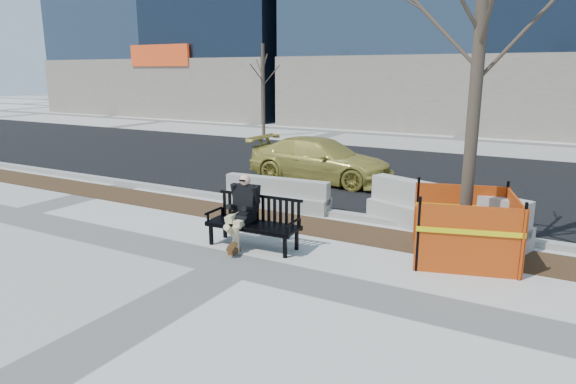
# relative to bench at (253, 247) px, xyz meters

# --- Properties ---
(ground) EXTENTS (120.00, 120.00, 0.00)m
(ground) POSITION_rel_bench_xyz_m (0.22, -0.91, 0.00)
(ground) COLOR beige
(ground) RESTS_ON ground
(mulch_strip) EXTENTS (40.00, 1.20, 0.02)m
(mulch_strip) POSITION_rel_bench_xyz_m (0.22, 1.69, 0.00)
(mulch_strip) COLOR #47301C
(mulch_strip) RESTS_ON ground
(asphalt_street) EXTENTS (60.00, 10.40, 0.01)m
(asphalt_street) POSITION_rel_bench_xyz_m (0.22, 7.89, 0.00)
(asphalt_street) COLOR black
(asphalt_street) RESTS_ON ground
(curb) EXTENTS (60.00, 0.25, 0.12)m
(curb) POSITION_rel_bench_xyz_m (0.22, 2.64, 0.06)
(curb) COLOR #9E9B93
(curb) RESTS_ON ground
(bench) EXTENTS (1.82, 0.73, 0.95)m
(bench) POSITION_rel_bench_xyz_m (0.00, 0.00, 0.00)
(bench) COLOR black
(bench) RESTS_ON ground
(seated_man) EXTENTS (0.61, 0.97, 1.32)m
(seated_man) POSITION_rel_bench_xyz_m (-0.24, 0.04, 0.00)
(seated_man) COLOR black
(seated_man) RESTS_ON ground
(tree_fence) EXTENTS (3.10, 3.10, 6.25)m
(tree_fence) POSITION_rel_bench_xyz_m (3.49, 1.30, 0.00)
(tree_fence) COLOR red
(tree_fence) RESTS_ON ground
(sedan) EXTENTS (4.42, 1.91, 1.27)m
(sedan) POSITION_rel_bench_xyz_m (-1.45, 5.85, 0.00)
(sedan) COLOR gold
(sedan) RESTS_ON ground
(jersey_barrier_left) EXTENTS (2.64, 0.71, 0.75)m
(jersey_barrier_left) POSITION_rel_bench_xyz_m (-1.02, 2.57, 0.00)
(jersey_barrier_left) COLOR #A19F97
(jersey_barrier_left) RESTS_ON ground
(jersey_barrier_right) EXTENTS (3.41, 1.77, 0.97)m
(jersey_barrier_right) POSITION_rel_bench_xyz_m (2.85, 2.55, 0.00)
(jersey_barrier_right) COLOR #AAA79F
(jersey_barrier_right) RESTS_ON ground
(far_tree_left) EXTENTS (1.91, 1.91, 4.84)m
(far_tree_left) POSITION_rel_bench_xyz_m (-8.59, 14.07, 0.00)
(far_tree_left) COLOR #4F3F33
(far_tree_left) RESTS_ON ground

